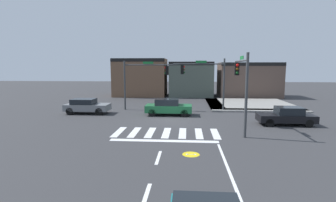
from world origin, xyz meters
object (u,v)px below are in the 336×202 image
object	(u,v)px
traffic_signal_northwest	(145,76)
car_gray	(87,106)
traffic_signal_southeast	(242,79)
car_black	(287,116)
traffic_signal_northeast	(205,75)
car_green	(168,107)

from	to	relation	value
traffic_signal_northwest	car_gray	bearing A→B (deg)	-153.65
traffic_signal_southeast	car_black	xyz separation A→B (m)	(4.09, 2.43, -3.01)
traffic_signal_southeast	car_gray	world-z (taller)	traffic_signal_southeast
traffic_signal_northeast	car_gray	bearing A→B (deg)	11.82
traffic_signal_southeast	car_black	distance (m)	5.63
traffic_signal_southeast	traffic_signal_northeast	bearing A→B (deg)	12.94
traffic_signal_southeast	car_gray	size ratio (longest dim) A/B	1.29
traffic_signal_northeast	car_gray	distance (m)	12.27
car_black	traffic_signal_northwest	bearing A→B (deg)	-27.53
car_gray	traffic_signal_northeast	bearing A→B (deg)	11.82
traffic_signal_northeast	traffic_signal_southeast	size ratio (longest dim) A/B	0.99
traffic_signal_northeast	car_black	distance (m)	9.22
traffic_signal_northeast	car_green	bearing A→B (deg)	37.12
traffic_signal_northwest	traffic_signal_southeast	bearing A→B (deg)	-46.97
traffic_signal_northeast	traffic_signal_northwest	world-z (taller)	traffic_signal_northeast
traffic_signal_northwest	car_green	xyz separation A→B (m)	(2.74, -2.91, -2.85)
traffic_signal_northwest	traffic_signal_southeast	world-z (taller)	traffic_signal_southeast
traffic_signal_southeast	car_gray	xyz separation A→B (m)	(-13.65, 6.24, -2.96)
traffic_signal_northwest	traffic_signal_southeast	distance (m)	12.16
car_black	traffic_signal_southeast	bearing A→B (deg)	30.78
traffic_signal_southeast	car_green	xyz separation A→B (m)	(-5.56, 5.98, -2.92)
traffic_signal_northeast	traffic_signal_southeast	distance (m)	8.90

